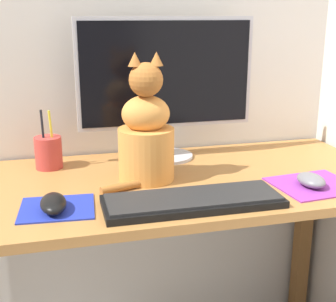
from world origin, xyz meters
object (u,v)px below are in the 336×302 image
monitor (166,81)px  pen_cup (48,152)px  computer_mouse_left (53,203)px  computer_mouse_right (311,180)px  cat (146,134)px  keyboard (193,201)px

monitor → pen_cup: monitor is taller
pen_cup → computer_mouse_left: bearing=-89.1°
computer_mouse_left → computer_mouse_right: 0.67m
cat → computer_mouse_left: bearing=-143.7°
computer_mouse_left → keyboard: bearing=-7.2°
computer_mouse_left → cat: size_ratio=0.32×
monitor → keyboard: bearing=-94.9°
cat → keyboard: bearing=-68.1°
monitor → cat: size_ratio=1.57×
monitor → pen_cup: size_ratio=3.10×
monitor → pen_cup: bearing=-178.1°
monitor → pen_cup: 0.42m
monitor → computer_mouse_right: bearing=-49.3°
cat → monitor: bearing=63.6°
keyboard → computer_mouse_right: size_ratio=4.55×
monitor → keyboard: (-0.03, -0.39, -0.24)m
computer_mouse_right → pen_cup: 0.76m
keyboard → cat: (-0.07, 0.21, 0.12)m
cat → pen_cup: 0.33m
keyboard → computer_mouse_left: (-0.33, 0.04, 0.01)m
keyboard → pen_cup: (-0.33, 0.38, 0.04)m
computer_mouse_right → keyboard: bearing=-174.0°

